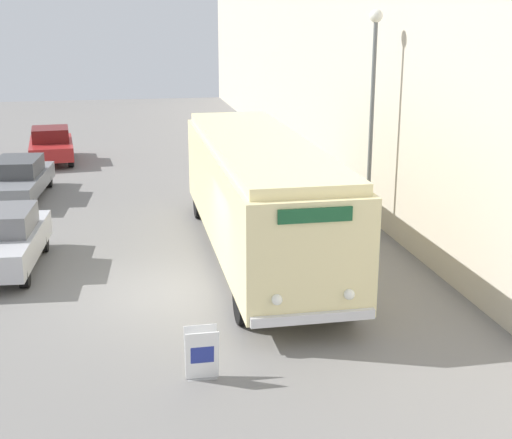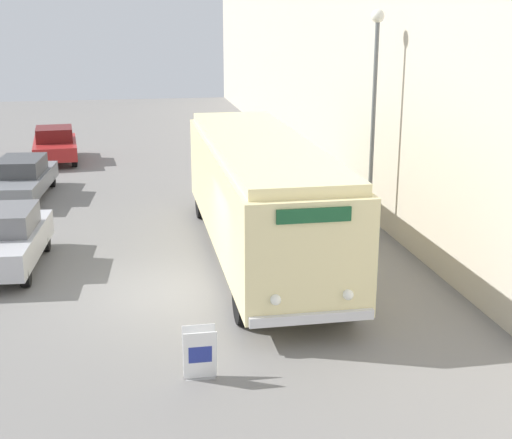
{
  "view_description": "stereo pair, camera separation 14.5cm",
  "coord_description": "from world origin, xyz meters",
  "px_view_note": "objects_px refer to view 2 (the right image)",
  "views": [
    {
      "loc": [
        -0.78,
        -15.85,
        6.37
      ],
      "look_at": [
        2.11,
        -0.65,
        1.87
      ],
      "focal_mm": 50.0,
      "sensor_mm": 36.0,
      "label": 1
    },
    {
      "loc": [
        -0.63,
        -15.88,
        6.37
      ],
      "look_at": [
        2.11,
        -0.65,
        1.87
      ],
      "focal_mm": 50.0,
      "sensor_mm": 36.0,
      "label": 2
    }
  ],
  "objects_px": {
    "parked_car_far": "(55,145)",
    "vintage_bus": "(260,191)",
    "sign_board": "(200,354)",
    "parked_car_mid": "(22,178)",
    "streetlamp": "(374,94)",
    "parked_car_near": "(6,239)"
  },
  "relations": [
    {
      "from": "streetlamp",
      "to": "parked_car_far",
      "type": "relative_size",
      "value": 1.54
    },
    {
      "from": "vintage_bus",
      "to": "sign_board",
      "type": "bearing_deg",
      "value": -109.66
    },
    {
      "from": "parked_car_mid",
      "to": "vintage_bus",
      "type": "bearing_deg",
      "value": -42.39
    },
    {
      "from": "streetlamp",
      "to": "parked_car_near",
      "type": "height_order",
      "value": "streetlamp"
    },
    {
      "from": "parked_car_near",
      "to": "parked_car_mid",
      "type": "distance_m",
      "value": 7.55
    },
    {
      "from": "vintage_bus",
      "to": "sign_board",
      "type": "distance_m",
      "value": 6.92
    },
    {
      "from": "parked_car_mid",
      "to": "sign_board",
      "type": "bearing_deg",
      "value": -65.98
    },
    {
      "from": "sign_board",
      "to": "parked_car_mid",
      "type": "bearing_deg",
      "value": 109.02
    },
    {
      "from": "parked_car_near",
      "to": "parked_car_far",
      "type": "xyz_separation_m",
      "value": [
        0.01,
        13.99,
        -0.02
      ]
    },
    {
      "from": "sign_board",
      "to": "parked_car_far",
      "type": "height_order",
      "value": "parked_car_far"
    },
    {
      "from": "vintage_bus",
      "to": "streetlamp",
      "type": "height_order",
      "value": "streetlamp"
    },
    {
      "from": "parked_car_far",
      "to": "vintage_bus",
      "type": "bearing_deg",
      "value": -69.97
    },
    {
      "from": "parked_car_mid",
      "to": "parked_car_far",
      "type": "height_order",
      "value": "parked_car_far"
    },
    {
      "from": "vintage_bus",
      "to": "parked_car_mid",
      "type": "xyz_separation_m",
      "value": [
        -7.17,
        7.79,
        -1.12
      ]
    },
    {
      "from": "parked_car_mid",
      "to": "parked_car_far",
      "type": "distance_m",
      "value": 6.49
    },
    {
      "from": "vintage_bus",
      "to": "streetlamp",
      "type": "bearing_deg",
      "value": 17.98
    },
    {
      "from": "vintage_bus",
      "to": "parked_car_far",
      "type": "relative_size",
      "value": 2.68
    },
    {
      "from": "parked_car_mid",
      "to": "parked_car_far",
      "type": "bearing_deg",
      "value": 89.76
    },
    {
      "from": "sign_board",
      "to": "streetlamp",
      "type": "xyz_separation_m",
      "value": [
        5.74,
        7.51,
        3.72
      ]
    },
    {
      "from": "streetlamp",
      "to": "sign_board",
      "type": "bearing_deg",
      "value": -127.39
    },
    {
      "from": "vintage_bus",
      "to": "parked_car_far",
      "type": "height_order",
      "value": "vintage_bus"
    },
    {
      "from": "streetlamp",
      "to": "parked_car_near",
      "type": "distance_m",
      "value": 10.63
    }
  ]
}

